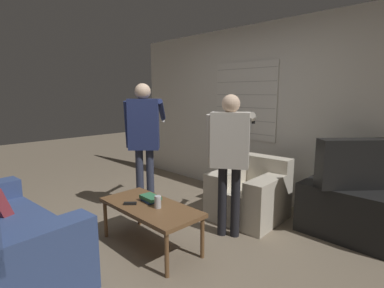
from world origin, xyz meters
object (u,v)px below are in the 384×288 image
book_stack (151,198)px  soda_can (158,202)px  person_right_standing (230,149)px  tv (353,164)px  coffee_table (150,209)px  spare_remote (130,203)px  person_left_standing (144,133)px  armchair_beige (250,194)px

book_stack → soda_can: soda_can is taller
person_right_standing → book_stack: person_right_standing is taller
soda_can → tv: bearing=52.9°
coffee_table → soda_can: (0.11, 0.01, 0.11)m
tv → spare_remote: size_ratio=5.70×
tv → person_left_standing: person_left_standing is taller
person_left_standing → book_stack: size_ratio=7.52×
armchair_beige → person_right_standing: size_ratio=0.56×
tv → book_stack: size_ratio=3.09×
person_left_standing → soda_can: 1.17m
armchair_beige → person_left_standing: bearing=34.3°
spare_remote → tv: bearing=93.2°
person_left_standing → person_right_standing: size_ratio=1.08×
book_stack → coffee_table: bearing=-40.3°
armchair_beige → person_left_standing: size_ratio=0.52×
coffee_table → person_left_standing: size_ratio=0.66×
person_left_standing → soda_can: person_left_standing is taller
person_right_standing → spare_remote: (-0.56, -0.91, -0.52)m
coffee_table → spare_remote: size_ratio=9.23×
tv → soda_can: (-1.25, -1.65, -0.32)m
soda_can → spare_remote: (-0.27, -0.14, -0.05)m
armchair_beige → book_stack: armchair_beige is taller
tv → person_right_standing: (-0.96, -0.88, 0.15)m
tv → person_right_standing: person_right_standing is taller
tv → spare_remote: tv is taller
coffee_table → tv: (1.36, 1.66, 0.43)m
soda_can → person_right_standing: bearing=69.5°
person_left_standing → spare_remote: size_ratio=13.89×
coffee_table → book_stack: 0.13m
tv → soda_can: tv is taller
person_right_standing → spare_remote: person_right_standing is taller
person_left_standing → armchair_beige: bearing=-8.4°
person_right_standing → soda_can: 0.95m
person_right_standing → book_stack: size_ratio=6.94×
book_stack → armchair_beige: bearing=74.0°
tv → person_left_standing: bearing=-20.3°
coffee_table → book_stack: bearing=139.7°
armchair_beige → soda_can: 1.37m
soda_can → armchair_beige: bearing=82.6°
armchair_beige → coffee_table: (-0.29, -1.36, 0.10)m
armchair_beige → soda_can: armchair_beige is taller
armchair_beige → spare_remote: 1.56m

